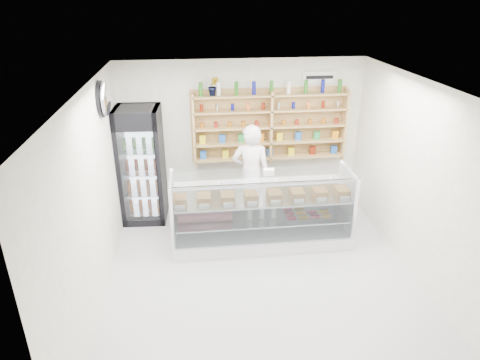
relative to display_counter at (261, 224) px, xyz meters
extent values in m
plane|color=#AAAAAF|center=(-0.12, -0.96, -0.35)|extent=(5.00, 5.00, 0.00)
plane|color=white|center=(-0.12, -0.96, 2.45)|extent=(5.00, 5.00, 0.00)
plane|color=white|center=(-0.12, 1.54, 1.05)|extent=(4.50, 0.00, 4.50)
plane|color=white|center=(-0.12, -3.46, 1.05)|extent=(4.50, 0.00, 4.50)
plane|color=white|center=(-2.37, -0.96, 1.05)|extent=(0.00, 5.00, 5.00)
plane|color=white|center=(2.13, -0.96, 1.05)|extent=(0.00, 5.00, 5.00)
cube|color=white|center=(0.00, -0.01, -0.23)|extent=(2.90, 0.82, 0.24)
cube|color=white|center=(0.00, 0.37, 0.20)|extent=(2.90, 0.05, 0.61)
cube|color=silver|center=(0.00, -0.01, 0.14)|extent=(2.78, 0.72, 0.02)
cube|color=silver|center=(0.00, -0.01, 0.50)|extent=(2.84, 0.75, 0.02)
cube|color=silver|center=(0.00, -0.41, 0.40)|extent=(2.84, 0.12, 1.01)
cube|color=silver|center=(0.00, -0.06, 0.91)|extent=(2.84, 0.57, 0.01)
imported|color=silver|center=(-0.06, 0.77, 0.57)|extent=(0.75, 0.59, 1.83)
cube|color=black|center=(-1.97, 1.11, 0.70)|extent=(0.79, 0.77, 2.09)
cube|color=#2B0538|center=(-1.96, 0.76, 1.59)|extent=(0.74, 0.07, 0.29)
cube|color=silver|center=(-1.95, 0.74, 0.60)|extent=(0.63, 0.05, 1.65)
cube|color=#A7834F|center=(-1.02, 1.38, 1.24)|extent=(0.04, 0.28, 1.33)
cube|color=#A7834F|center=(0.38, 1.38, 1.24)|extent=(0.04, 0.28, 1.33)
cube|color=#A7834F|center=(1.78, 1.38, 1.24)|extent=(0.04, 0.28, 1.33)
cube|color=#A7834F|center=(0.38, 1.38, 0.65)|extent=(2.80, 0.28, 0.03)
cube|color=#A7834F|center=(0.38, 1.38, 0.95)|extent=(2.80, 0.28, 0.03)
cube|color=#A7834F|center=(0.38, 1.38, 1.25)|extent=(2.80, 0.28, 0.03)
cube|color=#A7834F|center=(0.38, 1.38, 1.55)|extent=(2.80, 0.28, 0.03)
cube|color=#A7834F|center=(0.38, 1.38, 1.83)|extent=(2.80, 0.28, 0.03)
imported|color=#1E6626|center=(-0.65, 1.38, 2.01)|extent=(0.19, 0.15, 0.33)
ellipsoid|color=silver|center=(-2.29, 0.24, 2.10)|extent=(0.15, 0.50, 0.50)
cube|color=white|center=(1.28, 1.51, 2.10)|extent=(0.62, 0.03, 0.20)
camera|label=1|loc=(-1.06, -6.08, 3.56)|focal=32.00mm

